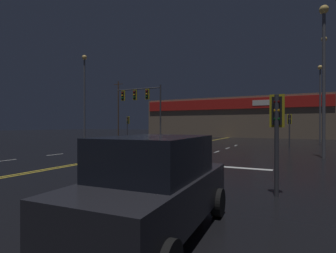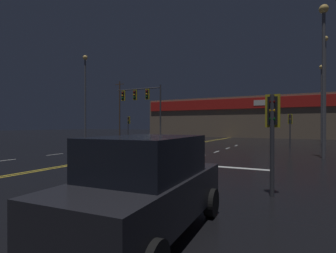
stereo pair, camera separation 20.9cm
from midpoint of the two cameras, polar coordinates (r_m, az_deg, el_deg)
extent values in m
plane|color=black|center=(21.58, -3.27, -5.34)|extent=(200.00, 200.00, 0.00)
cube|color=gold|center=(21.66, -3.61, -5.31)|extent=(0.12, 60.00, 0.01)
cube|color=gold|center=(21.51, -2.92, -5.35)|extent=(0.12, 60.00, 0.01)
cube|color=silver|center=(18.49, -31.74, -6.30)|extent=(0.12, 1.40, 0.01)
cube|color=silver|center=(20.59, -23.13, -5.62)|extent=(0.12, 1.40, 0.01)
cube|color=silver|center=(23.07, -16.26, -4.98)|extent=(0.12, 1.40, 0.01)
cube|color=silver|center=(25.81, -10.78, -4.43)|extent=(0.12, 1.40, 0.01)
cube|color=silver|center=(28.74, -6.40, -3.95)|extent=(0.12, 1.40, 0.01)
cube|color=silver|center=(31.81, -2.85, -3.55)|extent=(0.12, 1.40, 0.01)
cube|color=silver|center=(11.42, -4.46, -10.32)|extent=(0.12, 1.40, 0.01)
cube|color=silver|center=(14.58, 2.96, -8.02)|extent=(0.12, 1.40, 0.01)
cube|color=silver|center=(17.90, 7.64, -6.48)|extent=(0.12, 1.40, 0.01)
cube|color=silver|center=(21.32, 10.82, -5.41)|extent=(0.12, 1.40, 0.01)
cube|color=silver|center=(24.79, 13.11, -4.62)|extent=(0.12, 1.40, 0.01)
cube|color=silver|center=(28.29, 14.83, -4.02)|extent=(0.12, 1.40, 0.01)
cube|color=silver|center=(14.46, 2.75, -8.08)|extent=(9.46, 0.40, 0.01)
cylinder|color=#38383D|center=(23.84, -1.41, 2.17)|extent=(0.14, 0.14, 5.81)
cylinder|color=#38383D|center=(25.29, -6.29, 8.10)|extent=(4.83, 0.10, 0.10)
cube|color=black|center=(24.68, -4.26, 7.03)|extent=(0.28, 0.24, 0.84)
cube|color=gold|center=(24.68, -4.26, 7.03)|extent=(0.42, 0.08, 0.99)
sphere|color=#500705|center=(24.58, -4.45, 7.65)|extent=(0.17, 0.17, 0.17)
sphere|color=orange|center=(24.55, -4.45, 7.07)|extent=(0.17, 0.17, 0.17)
sphere|color=#084513|center=(24.52, -4.45, 6.48)|extent=(0.17, 0.17, 0.17)
cube|color=black|center=(25.41, -6.94, 6.83)|extent=(0.28, 0.24, 0.84)
cube|color=gold|center=(25.41, -6.94, 6.83)|extent=(0.42, 0.08, 0.99)
sphere|color=#500705|center=(25.31, -7.15, 7.43)|extent=(0.17, 0.17, 0.17)
sphere|color=orange|center=(25.28, -7.14, 6.87)|extent=(0.17, 0.17, 0.17)
sphere|color=#084513|center=(25.25, -7.14, 6.30)|extent=(0.17, 0.17, 0.17)
cube|color=black|center=(26.20, -9.47, 6.63)|extent=(0.28, 0.24, 0.84)
cube|color=gold|center=(26.20, -9.47, 6.63)|extent=(0.42, 0.08, 0.99)
sphere|color=#500705|center=(26.10, -9.68, 7.21)|extent=(0.17, 0.17, 0.17)
sphere|color=orange|center=(26.07, -9.68, 6.66)|extent=(0.17, 0.17, 0.17)
sphere|color=#084513|center=(26.04, -9.68, 6.11)|extent=(0.17, 0.17, 0.17)
cylinder|color=#38383D|center=(8.32, 22.39, -3.87)|extent=(0.13, 0.13, 3.00)
cube|color=black|center=(8.49, 22.49, 3.17)|extent=(0.28, 0.24, 0.84)
cube|color=gold|center=(8.49, 22.49, 3.17)|extent=(0.42, 0.08, 0.99)
sphere|color=#500705|center=(8.35, 22.41, 4.95)|extent=(0.17, 0.17, 0.17)
sphere|color=orange|center=(8.33, 22.41, 3.22)|extent=(0.17, 0.17, 0.17)
sphere|color=#084513|center=(8.32, 22.41, 1.49)|extent=(0.17, 0.17, 0.17)
cylinder|color=#38383D|center=(28.57, 25.23, -0.78)|extent=(0.13, 0.13, 3.21)
cube|color=black|center=(28.75, 25.24, 1.48)|extent=(0.28, 0.24, 0.84)
cube|color=gold|center=(28.75, 25.24, 1.48)|extent=(0.42, 0.08, 0.99)
sphere|color=#500705|center=(28.60, 25.24, 1.99)|extent=(0.17, 0.17, 0.17)
sphere|color=orange|center=(28.59, 25.24, 1.49)|extent=(0.17, 0.17, 0.17)
sphere|color=#084513|center=(28.59, 25.23, 0.98)|extent=(0.17, 0.17, 0.17)
cylinder|color=#38383D|center=(36.11, -8.53, -0.49)|extent=(0.13, 0.13, 3.29)
cube|color=black|center=(36.26, -8.37, 1.37)|extent=(0.28, 0.24, 0.84)
cube|color=gold|center=(36.26, -8.37, 1.37)|extent=(0.42, 0.08, 0.99)
sphere|color=#500705|center=(36.13, -8.51, 1.78)|extent=(0.17, 0.17, 0.17)
sphere|color=orange|center=(36.13, -8.51, 1.38)|extent=(0.17, 0.17, 0.17)
sphere|color=#084513|center=(36.12, -8.51, 0.98)|extent=(0.17, 0.17, 0.17)
cylinder|color=#59595E|center=(39.40, 30.57, 4.04)|extent=(0.20, 0.20, 9.48)
sphere|color=#F4C666|center=(40.03, 30.58, 11.07)|extent=(0.56, 0.56, 0.56)
cylinder|color=#59595E|center=(19.58, 31.03, 7.74)|extent=(0.20, 0.20, 9.33)
sphere|color=#F4C666|center=(20.78, 31.06, 21.07)|extent=(0.56, 0.56, 0.56)
cylinder|color=#59595E|center=(32.93, -17.40, 5.32)|extent=(0.20, 0.20, 10.05)
sphere|color=#F4C666|center=(33.79, -17.42, 14.13)|extent=(0.56, 0.56, 0.56)
cylinder|color=#59595E|center=(31.98, 31.17, 6.26)|extent=(0.20, 0.20, 10.95)
sphere|color=#F4C666|center=(33.06, 31.19, 16.03)|extent=(0.56, 0.56, 0.56)
cube|color=black|center=(5.23, -3.59, -14.99)|extent=(2.00, 4.38, 0.80)
cube|color=black|center=(5.08, -3.59, -6.47)|extent=(1.77, 2.44, 0.76)
cylinder|color=black|center=(6.99, -4.61, -14.47)|extent=(0.25, 0.65, 0.64)
cylinder|color=black|center=(6.36, 10.37, -15.97)|extent=(0.25, 0.65, 0.64)
cylinder|color=black|center=(4.76, -23.05, -21.65)|extent=(0.25, 0.65, 0.64)
cube|color=#7A6651|center=(51.53, 14.69, 1.82)|extent=(32.15, 10.00, 7.07)
cube|color=red|center=(46.68, 13.39, 4.81)|extent=(31.51, 0.20, 1.77)
cube|color=white|center=(45.66, 20.28, 4.90)|extent=(3.20, 0.16, 0.90)
cylinder|color=#4C3828|center=(55.55, -10.37, 3.88)|extent=(0.26, 0.26, 11.28)
cube|color=#4C3828|center=(56.10, -10.38, 9.02)|extent=(2.20, 0.12, 0.12)
camera|label=1|loc=(0.10, -89.75, 0.00)|focal=28.00mm
camera|label=2|loc=(0.10, 90.25, 0.00)|focal=28.00mm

